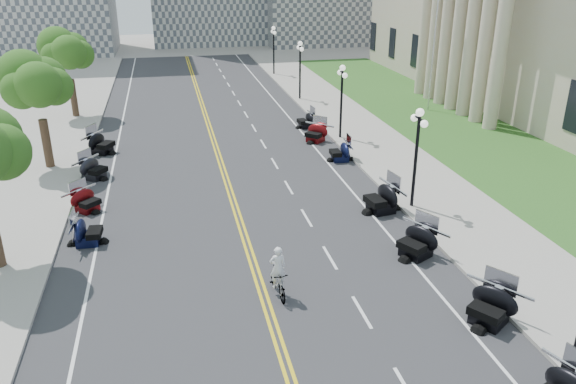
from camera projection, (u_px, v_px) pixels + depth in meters
ground at (254, 266)px, 22.74m from camera, size 160.00×160.00×0.00m
road at (226, 179)px, 31.76m from camera, size 16.00×90.00×0.01m
centerline_yellow_a at (224, 179)px, 31.74m from camera, size 0.12×90.00×0.00m
centerline_yellow_b at (228, 179)px, 31.79m from camera, size 0.12×90.00×0.00m
edge_line_north at (334, 171)px, 33.02m from camera, size 0.12×90.00×0.00m
edge_line_south at (109, 188)px, 30.50m from camera, size 0.12×90.00×0.00m
lane_dash_5 at (362, 312)px, 19.76m from camera, size 0.12×2.00×0.00m
lane_dash_6 at (330, 258)px, 23.37m from camera, size 0.12×2.00×0.00m
lane_dash_7 at (307, 218)px, 26.98m from camera, size 0.12×2.00×0.00m
lane_dash_8 at (289, 187)px, 30.59m from camera, size 0.12×2.00×0.00m
lane_dash_9 at (275, 163)px, 34.20m from camera, size 0.12×2.00×0.00m
lane_dash_10 at (263, 144)px, 37.81m from camera, size 0.12×2.00×0.00m
lane_dash_11 at (254, 128)px, 41.42m from camera, size 0.12×2.00×0.00m
lane_dash_12 at (246, 114)px, 45.03m from camera, size 0.12×2.00×0.00m
lane_dash_13 at (239, 103)px, 48.64m from camera, size 0.12×2.00×0.00m
lane_dash_14 at (233, 93)px, 52.25m from camera, size 0.12×2.00×0.00m
lane_dash_15 at (228, 85)px, 55.86m from camera, size 0.12×2.00×0.00m
lane_dash_16 at (224, 77)px, 59.47m from camera, size 0.12×2.00×0.00m
lane_dash_17 at (220, 70)px, 63.08m from camera, size 0.12×2.00×0.00m
lane_dash_18 at (217, 64)px, 66.69m from camera, size 0.12×2.00×0.00m
lane_dash_19 at (213, 59)px, 70.31m from camera, size 0.12×2.00×0.00m
sidewalk_north at (400, 165)px, 33.81m from camera, size 5.00×90.00×0.15m
sidewalk_south at (28, 193)px, 29.67m from camera, size 5.00×90.00×0.15m
lawn at (445, 123)px, 42.42m from camera, size 9.00×60.00×0.10m
street_lamp_2 at (416, 159)px, 27.05m from camera, size 0.50×1.20×4.90m
street_lamp_3 at (341, 102)px, 37.88m from camera, size 0.50×1.20×4.90m
street_lamp_4 at (300, 71)px, 48.72m from camera, size 0.50×1.20×4.90m
street_lamp_5 at (274, 51)px, 59.55m from camera, size 0.50×1.20×4.90m
flagpole at (434, 49)px, 44.24m from camera, size 1.10×0.20×10.00m
tree_3 at (37, 89)px, 31.59m from camera, size 4.80×4.80×9.20m
tree_4 at (68, 56)px, 42.42m from camera, size 4.80×4.80×9.20m
motorcycle_n_4 at (491, 305)px, 18.92m from camera, size 2.86×2.86×1.44m
motorcycle_n_5 at (417, 241)px, 23.24m from camera, size 2.80×2.80×1.45m
motorcycle_n_6 at (381, 197)px, 27.37m from camera, size 2.53×2.53×1.55m
motorcycle_n_8 at (340, 151)px, 34.44m from camera, size 1.96×1.96×1.31m
motorcycle_n_9 at (316, 132)px, 38.07m from camera, size 2.75×2.75×1.36m
motorcycle_n_10 at (306, 119)px, 41.27m from camera, size 1.98×1.98×1.26m
motorcycle_s_6 at (87, 230)px, 24.28m from camera, size 1.98×1.98×1.30m
motorcycle_s_7 at (86, 199)px, 27.50m from camera, size 2.50×2.50×1.24m
motorcycle_s_8 at (93, 168)px, 31.58m from camera, size 2.64×2.64×1.33m
motorcycle_s_9 at (101, 142)px, 35.71m from camera, size 2.87×2.87×1.49m
bicycle at (278, 282)px, 20.55m from camera, size 0.67×1.87×1.10m
cyclist_rider at (278, 249)px, 20.02m from camera, size 0.61×0.40×1.67m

